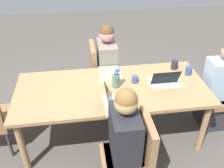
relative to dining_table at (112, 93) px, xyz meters
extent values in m
plane|color=#4C4742|center=(0.00, 0.00, -0.65)|extent=(10.00, 10.00, 0.00)
cube|color=#9E754C|center=(0.00, 0.00, 0.05)|extent=(2.14, 0.92, 0.04)
cylinder|color=#9E754C|center=(-0.99, -0.38, -0.31)|extent=(0.07, 0.07, 0.69)
cylinder|color=#9E754C|center=(0.99, -0.38, -0.31)|extent=(0.07, 0.07, 0.69)
cylinder|color=#9E754C|center=(-0.99, 0.38, -0.31)|extent=(0.07, 0.07, 0.69)
cylinder|color=#9E754C|center=(0.99, 0.38, -0.31)|extent=(0.07, 0.07, 0.69)
cube|color=olive|center=(0.01, -0.77, -0.24)|extent=(0.44, 0.44, 0.08)
cube|color=olive|center=(0.20, -0.77, 0.02)|extent=(0.06, 0.42, 0.45)
cylinder|color=#333338|center=(-0.18, -0.58, -0.47)|extent=(0.04, 0.04, 0.37)
cylinder|color=#333338|center=(0.20, -0.58, -0.47)|extent=(0.04, 0.04, 0.37)
cube|color=#232328|center=(0.01, -0.71, 0.05)|extent=(0.24, 0.40, 0.50)
sphere|color=tan|center=(0.01, -0.71, 0.42)|extent=(0.20, 0.20, 0.20)
sphere|color=brown|center=(0.01, -0.71, 0.45)|extent=(0.19, 0.19, 0.19)
cube|color=olive|center=(1.40, 0.03, -0.24)|extent=(0.44, 0.44, 0.08)
cube|color=olive|center=(1.40, 0.22, 0.02)|extent=(0.42, 0.06, 0.45)
cylinder|color=#333338|center=(1.21, -0.16, -0.47)|extent=(0.04, 0.04, 0.37)
cylinder|color=#333338|center=(1.59, 0.22, -0.47)|extent=(0.04, 0.04, 0.37)
cylinder|color=#333338|center=(1.21, 0.22, -0.47)|extent=(0.04, 0.04, 0.37)
cube|color=#2D2D33|center=(1.34, 0.03, -0.43)|extent=(0.34, 0.36, 0.45)
cube|color=#99B7CC|center=(1.34, 0.03, 0.05)|extent=(0.40, 0.24, 0.50)
cube|color=olive|center=(0.03, 0.75, -0.24)|extent=(0.44, 0.44, 0.08)
cube|color=olive|center=(-0.16, 0.75, 0.02)|extent=(0.06, 0.42, 0.45)
cylinder|color=#333338|center=(0.22, 0.94, -0.47)|extent=(0.04, 0.04, 0.37)
cylinder|color=#333338|center=(0.22, 0.56, -0.47)|extent=(0.04, 0.04, 0.37)
cylinder|color=#333338|center=(-0.16, 0.94, -0.47)|extent=(0.04, 0.04, 0.37)
cylinder|color=#333338|center=(-0.16, 0.56, -0.47)|extent=(0.04, 0.04, 0.37)
cube|color=#2D2D33|center=(0.03, 0.69, -0.43)|extent=(0.36, 0.34, 0.45)
cube|color=slate|center=(0.03, 0.69, 0.05)|extent=(0.24, 0.40, 0.50)
sphere|color=#DE8484|center=(0.03, 0.69, 0.42)|extent=(0.20, 0.20, 0.20)
sphere|color=#51381E|center=(0.03, 0.69, 0.45)|extent=(0.19, 0.19, 0.19)
cylinder|color=#333338|center=(-1.19, 0.21, -0.47)|extent=(0.04, 0.04, 0.37)
cylinder|color=#333338|center=(-1.19, -0.17, -0.47)|extent=(0.04, 0.04, 0.37)
cylinder|color=#4C6B60|center=(0.05, 0.02, 0.15)|extent=(0.09, 0.09, 0.15)
sphere|color=#6B7FD1|center=(0.07, 0.01, 0.29)|extent=(0.05, 0.05, 0.05)
cylinder|color=#477A3D|center=(0.07, 0.01, 0.26)|extent=(0.01, 0.01, 0.06)
sphere|color=#6B7FD1|center=(0.05, 0.02, 0.27)|extent=(0.05, 0.05, 0.05)
cylinder|color=#477A3D|center=(0.05, 0.02, 0.25)|extent=(0.01, 0.01, 0.05)
sphere|color=#6B7FD1|center=(0.05, 0.02, 0.26)|extent=(0.05, 0.05, 0.05)
cylinder|color=#477A3D|center=(0.05, 0.02, 0.24)|extent=(0.01, 0.01, 0.04)
sphere|color=#6B7FD1|center=(0.05, 0.01, 0.31)|extent=(0.05, 0.05, 0.05)
cylinder|color=#477A3D|center=(0.05, 0.01, 0.27)|extent=(0.01, 0.01, 0.09)
cube|color=#7FAD70|center=(0.01, -0.30, 0.07)|extent=(0.27, 0.37, 0.00)
cube|color=#7FAD70|center=(0.63, 0.01, 0.07)|extent=(0.37, 0.27, 0.00)
cube|color=#7FAD70|center=(0.01, 0.30, 0.07)|extent=(0.26, 0.36, 0.00)
cube|color=silver|center=(0.59, 0.01, 0.08)|extent=(0.32, 0.22, 0.02)
cube|color=black|center=(0.59, -0.06, 0.19)|extent=(0.31, 0.08, 0.19)
cube|color=silver|center=(0.01, -0.32, 0.08)|extent=(0.22, 0.32, 0.02)
cube|color=black|center=(-0.07, -0.32, 0.19)|extent=(0.08, 0.31, 0.19)
cylinder|color=#232328|center=(0.83, 0.30, 0.13)|extent=(0.08, 0.08, 0.11)
cylinder|color=#33477A|center=(0.95, 0.15, 0.13)|extent=(0.08, 0.08, 0.10)
cylinder|color=#33477A|center=(0.28, 0.07, 0.11)|extent=(0.08, 0.08, 0.08)
camera|label=1|loc=(-0.32, -2.22, 1.65)|focal=39.46mm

